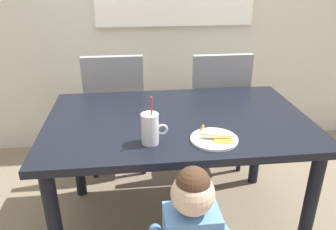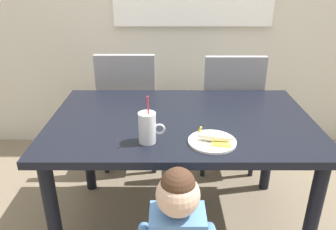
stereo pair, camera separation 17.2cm
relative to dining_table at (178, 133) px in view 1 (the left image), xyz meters
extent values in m
plane|color=#7A6B56|center=(0.00, 0.00, -0.65)|extent=(24.00, 24.00, 0.00)
cube|color=black|center=(0.00, 0.00, 0.08)|extent=(1.45, 0.91, 0.04)
cylinder|color=black|center=(-0.64, -0.38, -0.29)|extent=(0.07, 0.07, 0.70)
cylinder|color=black|center=(0.64, -0.38, -0.29)|extent=(0.07, 0.07, 0.70)
cylinder|color=black|center=(-0.64, 0.38, -0.29)|extent=(0.07, 0.07, 0.70)
cylinder|color=black|center=(0.64, 0.38, -0.29)|extent=(0.07, 0.07, 0.70)
cube|color=gray|center=(-0.37, 0.76, -0.20)|extent=(0.44, 0.44, 0.06)
cube|color=gray|center=(-0.37, 0.56, 0.07)|extent=(0.42, 0.05, 0.48)
cylinder|color=black|center=(-0.18, 0.95, -0.44)|extent=(0.04, 0.04, 0.42)
cylinder|color=black|center=(-0.56, 0.95, -0.44)|extent=(0.04, 0.04, 0.42)
cylinder|color=black|center=(-0.18, 0.57, -0.44)|extent=(0.04, 0.04, 0.42)
cylinder|color=black|center=(-0.56, 0.57, -0.44)|extent=(0.04, 0.04, 0.42)
cube|color=gray|center=(0.39, 0.72, -0.20)|extent=(0.44, 0.44, 0.06)
cube|color=gray|center=(0.39, 0.52, 0.07)|extent=(0.42, 0.05, 0.48)
cylinder|color=black|center=(0.58, 0.91, -0.44)|extent=(0.04, 0.04, 0.42)
cylinder|color=black|center=(0.20, 0.91, -0.44)|extent=(0.04, 0.04, 0.42)
cylinder|color=black|center=(0.58, 0.53, -0.44)|extent=(0.04, 0.04, 0.42)
cylinder|color=black|center=(0.20, 0.53, -0.44)|extent=(0.04, 0.04, 0.42)
sphere|color=beige|center=(-0.04, -0.65, 0.08)|extent=(0.17, 0.17, 0.17)
sphere|color=#472D1E|center=(-0.04, -0.65, 0.13)|extent=(0.13, 0.13, 0.13)
cylinder|color=silver|center=(-0.17, -0.27, 0.17)|extent=(0.08, 0.08, 0.15)
cylinder|color=beige|center=(-0.17, -0.27, 0.14)|extent=(0.07, 0.07, 0.08)
torus|color=silver|center=(-0.11, -0.27, 0.16)|extent=(0.06, 0.01, 0.06)
cylinder|color=#E5333F|center=(-0.16, -0.28, 0.24)|extent=(0.01, 0.07, 0.21)
cylinder|color=white|center=(0.14, -0.28, 0.10)|extent=(0.23, 0.23, 0.01)
ellipsoid|color=#F4EAC6|center=(0.15, -0.29, 0.13)|extent=(0.18, 0.08, 0.04)
cube|color=yellow|center=(0.17, -0.33, 0.11)|extent=(0.09, 0.05, 0.01)
cube|color=yellow|center=(0.18, -0.25, 0.11)|extent=(0.09, 0.05, 0.01)
cylinder|color=yellow|center=(0.08, -0.27, 0.16)|extent=(0.03, 0.02, 0.03)
camera|label=1|loc=(-0.24, -1.65, 0.86)|focal=35.24mm
camera|label=2|loc=(-0.07, -1.66, 0.86)|focal=35.24mm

